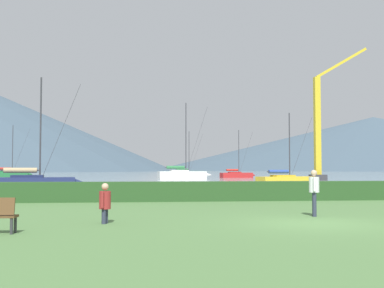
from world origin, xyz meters
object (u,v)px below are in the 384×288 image
(sailboat_slip_11, at_px, (34,183))
(sailboat_slip_9, at_px, (183,174))
(sailboat_slip_8, at_px, (10,174))
(dock_crane, at_px, (319,133))
(person_standing_walker, at_px, (314,189))
(sailboat_slip_7, at_px, (286,180))
(sailboat_slip_2, at_px, (237,175))
(person_seated_viewer, at_px, (105,201))
(sailboat_slip_3, at_px, (187,174))

(sailboat_slip_11, bearing_deg, sailboat_slip_9, 61.68)
(sailboat_slip_8, bearing_deg, dock_crane, -48.21)
(person_standing_walker, height_order, dock_crane, dock_crane)
(sailboat_slip_7, bearing_deg, sailboat_slip_2, 70.73)
(sailboat_slip_7, bearing_deg, sailboat_slip_11, -175.11)
(sailboat_slip_8, bearing_deg, sailboat_slip_7, -69.42)
(sailboat_slip_9, relative_size, person_standing_walker, 7.38)
(sailboat_slip_8, distance_m, sailboat_slip_9, 36.06)
(sailboat_slip_8, relative_size, person_seated_viewer, 7.87)
(sailboat_slip_3, relative_size, sailboat_slip_8, 0.91)
(sailboat_slip_8, height_order, dock_crane, dock_crane)
(sailboat_slip_7, height_order, dock_crane, dock_crane)
(person_seated_viewer, bearing_deg, sailboat_slip_2, 90.98)
(person_seated_viewer, xyz_separation_m, person_standing_walker, (7.26, 1.47, 0.29))
(sailboat_slip_7, distance_m, sailboat_slip_11, 23.71)
(sailboat_slip_8, distance_m, person_standing_walker, 85.67)
(person_standing_walker, distance_m, dock_crane, 53.98)
(sailboat_slip_9, bearing_deg, sailboat_slip_11, -117.04)
(sailboat_slip_9, height_order, dock_crane, dock_crane)
(person_seated_viewer, bearing_deg, sailboat_slip_8, 121.28)
(sailboat_slip_2, distance_m, dock_crane, 21.96)
(sailboat_slip_8, relative_size, person_standing_walker, 5.96)
(person_standing_walker, bearing_deg, sailboat_slip_8, 127.12)
(sailboat_slip_7, xyz_separation_m, sailboat_slip_11, (-22.38, -7.85, 0.07))
(sailboat_slip_9, bearing_deg, person_standing_walker, -97.22)
(sailboat_slip_9, bearing_deg, dock_crane, -39.54)
(sailboat_slip_2, distance_m, sailboat_slip_9, 12.86)
(person_standing_walker, bearing_deg, sailboat_slip_2, 97.25)
(sailboat_slip_7, distance_m, dock_crane, 23.65)
(sailboat_slip_11, distance_m, person_standing_walker, 26.25)
(sailboat_slip_8, relative_size, sailboat_slip_9, 0.81)
(person_seated_viewer, bearing_deg, person_standing_walker, 27.37)
(sailboat_slip_2, bearing_deg, sailboat_slip_8, 155.96)
(sailboat_slip_11, relative_size, person_standing_walker, 5.30)
(sailboat_slip_3, distance_m, sailboat_slip_11, 60.98)
(sailboat_slip_7, height_order, person_seated_viewer, sailboat_slip_7)
(sailboat_slip_7, height_order, sailboat_slip_9, sailboat_slip_9)
(sailboat_slip_8, distance_m, person_seated_viewer, 84.84)
(dock_crane, bearing_deg, sailboat_slip_2, 111.55)
(sailboat_slip_3, xyz_separation_m, person_seated_viewer, (-11.24, -81.94, 0.11))
(sailboat_slip_3, xyz_separation_m, sailboat_slip_9, (-2.64, -18.41, 0.16))
(sailboat_slip_8, bearing_deg, sailboat_slip_3, -16.35)
(person_seated_viewer, height_order, person_standing_walker, person_standing_walker)
(sailboat_slip_9, height_order, person_seated_viewer, sailboat_slip_9)
(sailboat_slip_8, bearing_deg, sailboat_slip_11, -91.43)
(person_seated_viewer, distance_m, dock_crane, 58.33)
(sailboat_slip_9, bearing_deg, person_seated_viewer, -103.69)
(sailboat_slip_3, relative_size, sailboat_slip_9, 0.73)
(person_standing_walker, xyz_separation_m, dock_crane, (19.47, 50.03, 5.67))
(sailboat_slip_7, xyz_separation_m, person_seated_viewer, (-15.64, -31.52, 0.15))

